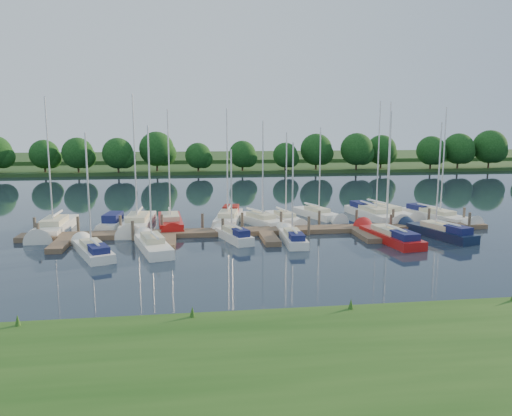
{
  "coord_description": "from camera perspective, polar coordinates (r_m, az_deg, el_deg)",
  "views": [
    {
      "loc": [
        -6.27,
        -33.23,
        9.07
      ],
      "look_at": [
        -0.69,
        8.0,
        2.2
      ],
      "focal_mm": 35.0,
      "sensor_mm": 36.0,
      "label": 1
    }
  ],
  "objects": [
    {
      "name": "sailboat_n_2",
      "position": [
        46.14,
        -13.36,
        -1.86
      ],
      "size": [
        2.67,
        9.65,
        12.22
      ],
      "rotation": [
        0.0,
        0.0,
        3.09
      ],
      "color": "white",
      "rests_on": "ground"
    },
    {
      "name": "dock",
      "position": [
        41.97,
        1.06,
        -2.83
      ],
      "size": [
        40.0,
        6.0,
        0.4
      ],
      "color": "brown",
      "rests_on": "ground"
    },
    {
      "name": "sailboat_n_3",
      "position": [
        46.14,
        -9.74,
        -1.75
      ],
      "size": [
        2.57,
        8.61,
        10.92
      ],
      "rotation": [
        0.0,
        0.0,
        3.22
      ],
      "color": "#AD1110",
      "rests_on": "ground"
    },
    {
      "name": "sailboat_s_2",
      "position": [
        40.01,
        -2.59,
        -3.25
      ],
      "size": [
        2.77,
        5.77,
        7.64
      ],
      "rotation": [
        0.0,
        0.0,
        0.31
      ],
      "color": "white",
      "rests_on": "ground"
    },
    {
      "name": "treeline",
      "position": [
        95.3,
        -5.26,
        6.33
      ],
      "size": [
        144.47,
        8.62,
        8.23
      ],
      "color": "#38281C",
      "rests_on": "ground"
    },
    {
      "name": "sailboat_n_9",
      "position": [
        52.08,
        14.49,
        -0.64
      ],
      "size": [
        4.19,
        9.34,
        11.81
      ],
      "rotation": [
        0.0,
        0.0,
        3.41
      ],
      "color": "white",
      "rests_on": "ground"
    },
    {
      "name": "near_bank",
      "position": [
        20.35,
        11.54,
        -16.51
      ],
      "size": [
        90.0,
        10.0,
        0.5
      ],
      "primitive_type": "cube",
      "color": "#1D4914",
      "rests_on": "ground"
    },
    {
      "name": "sailboat_n_8",
      "position": [
        50.9,
        13.3,
        -0.77
      ],
      "size": [
        3.37,
        9.42,
        11.8
      ],
      "rotation": [
        0.0,
        0.0,
        3.29
      ],
      "color": "white",
      "rests_on": "ground"
    },
    {
      "name": "sailboat_n_10",
      "position": [
        51.75,
        19.96,
        -0.93
      ],
      "size": [
        4.19,
        8.89,
        11.17
      ],
      "rotation": [
        0.0,
        0.0,
        3.44
      ],
      "color": "white",
      "rests_on": "ground"
    },
    {
      "name": "sailboat_n_5",
      "position": [
        46.23,
        0.59,
        -1.59
      ],
      "size": [
        4.56,
        7.51,
        9.9
      ],
      "rotation": [
        0.0,
        0.0,
        3.59
      ],
      "color": "white",
      "rests_on": "ground"
    },
    {
      "name": "sailboat_n_6",
      "position": [
        47.55,
        3.32,
        -1.3
      ],
      "size": [
        2.79,
        6.94,
        8.82
      ],
      "rotation": [
        0.0,
        0.0,
        3.35
      ],
      "color": "white",
      "rests_on": "ground"
    },
    {
      "name": "sailboat_s_5",
      "position": [
        43.9,
        20.19,
        -2.69
      ],
      "size": [
        3.48,
        7.59,
        9.78
      ],
      "rotation": [
        0.0,
        0.0,
        0.28
      ],
      "color": "#0F1B34",
      "rests_on": "ground"
    },
    {
      "name": "sailboat_s_4",
      "position": [
        41.24,
        14.94,
        -3.2
      ],
      "size": [
        2.89,
        8.43,
        10.6
      ],
      "rotation": [
        0.0,
        0.0,
        0.13
      ],
      "color": "#AD1110",
      "rests_on": "ground"
    },
    {
      "name": "sailboat_n_4",
      "position": [
        47.33,
        -3.19,
        -1.28
      ],
      "size": [
        3.43,
        8.77,
        11.05
      ],
      "rotation": [
        0.0,
        0.0,
        2.95
      ],
      "color": "white",
      "rests_on": "ground"
    },
    {
      "name": "sailboat_n_7",
      "position": [
        50.22,
        7.04,
        -0.79
      ],
      "size": [
        3.79,
        7.19,
        9.29
      ],
      "rotation": [
        0.0,
        0.0,
        3.51
      ],
      "color": "white",
      "rests_on": "ground"
    },
    {
      "name": "motorboat",
      "position": [
        46.6,
        -16.08,
        -1.79
      ],
      "size": [
        2.24,
        5.66,
        1.63
      ],
      "rotation": [
        0.0,
        0.0,
        3.0
      ],
      "color": "white",
      "rests_on": "ground"
    },
    {
      "name": "sailboat_n_0",
      "position": [
        46.44,
        -22.05,
        -2.23
      ],
      "size": [
        2.24,
        9.29,
        11.92
      ],
      "rotation": [
        0.0,
        0.0,
        3.14
      ],
      "color": "white",
      "rests_on": "ground"
    },
    {
      "name": "distant_hill",
      "position": [
        133.64,
        -5.04,
        5.75
      ],
      "size": [
        220.0,
        40.0,
        1.4
      ],
      "primitive_type": "cube",
      "color": "#2C4920",
      "rests_on": "ground"
    },
    {
      "name": "ground",
      "position": [
        35.01,
        2.89,
        -5.65
      ],
      "size": [
        260.0,
        260.0,
        0.0
      ],
      "primitive_type": "plane",
      "color": "black",
      "rests_on": "ground"
    },
    {
      "name": "mooring_pilings",
      "position": [
        42.97,
        0.83,
        -1.99
      ],
      "size": [
        38.24,
        2.84,
        2.0
      ],
      "color": "#473D33",
      "rests_on": "ground"
    },
    {
      "name": "far_shore",
      "position": [
        108.76,
        -4.4,
        4.72
      ],
      "size": [
        180.0,
        30.0,
        0.6
      ],
      "primitive_type": "cube",
      "color": "#22461B",
      "rests_on": "ground"
    },
    {
      "name": "sailboat_s_0",
      "position": [
        37.44,
        -18.17,
        -4.63
      ],
      "size": [
        3.84,
        6.92,
        8.95
      ],
      "rotation": [
        0.0,
        0.0,
        0.4
      ],
      "color": "white",
      "rests_on": "ground"
    },
    {
      "name": "sailboat_s_3",
      "position": [
        39.4,
        4.23,
        -3.49
      ],
      "size": [
        1.68,
        6.3,
        8.14
      ],
      "rotation": [
        0.0,
        0.0,
        -0.04
      ],
      "color": "white",
      "rests_on": "ground"
    },
    {
      "name": "sailboat_s_1",
      "position": [
        37.67,
        -11.74,
        -4.31
      ],
      "size": [
        3.25,
        7.36,
        9.53
      ],
      "rotation": [
        0.0,
        0.0,
        0.26
      ],
      "color": "white",
      "rests_on": "ground"
    }
  ]
}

